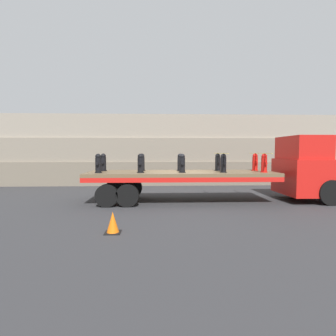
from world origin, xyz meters
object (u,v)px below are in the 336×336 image
at_px(fire_hydrant_black_near_0, 98,164).
at_px(fire_hydrant_black_far_2, 180,162).
at_px(fire_hydrant_black_far_1, 142,162).
at_px(flatbed_trailer, 167,178).
at_px(fire_hydrant_black_far_0, 103,163).
at_px(fire_hydrant_black_near_2, 182,163).
at_px(fire_hydrant_black_near_1, 140,163).
at_px(fire_hydrant_red_near_4, 264,163).
at_px(truck_cab, 307,169).
at_px(traffic_cone, 113,223).
at_px(fire_hydrant_black_near_3, 223,163).
at_px(fire_hydrant_black_far_3, 218,162).
at_px(fire_hydrant_red_far_4, 255,162).

bearing_deg(fire_hydrant_black_near_0, fire_hydrant_black_far_2, 16.58).
bearing_deg(fire_hydrant_black_far_2, fire_hydrant_black_far_1, 180.00).
relative_size(flatbed_trailer, fire_hydrant_black_near_0, 10.20).
height_order(fire_hydrant_black_far_0, fire_hydrant_black_near_2, same).
height_order(fire_hydrant_black_far_0, fire_hydrant_black_far_2, same).
bearing_deg(fire_hydrant_black_near_1, fire_hydrant_red_near_4, 0.00).
distance_m(fire_hydrant_black_near_1, fire_hydrant_black_far_2, 2.12).
xyz_separation_m(flatbed_trailer, fire_hydrant_black_near_1, (-1.17, -0.54, 0.69)).
xyz_separation_m(fire_hydrant_black_near_2, fire_hydrant_black_far_2, (0.00, 1.09, 0.00)).
xyz_separation_m(truck_cab, traffic_cone, (-8.28, -4.63, -1.18)).
bearing_deg(traffic_cone, fire_hydrant_black_far_1, 84.24).
relative_size(fire_hydrant_black_far_2, fire_hydrant_black_near_3, 1.00).
bearing_deg(truck_cab, fire_hydrant_black_near_1, -176.00).
bearing_deg(fire_hydrant_red_near_4, fire_hydrant_black_near_0, 180.00).
bearing_deg(fire_hydrant_black_far_2, truck_cab, -5.23).
bearing_deg(fire_hydrant_black_far_1, traffic_cone, -95.76).
height_order(truck_cab, fire_hydrant_black_far_3, truck_cab).
bearing_deg(traffic_cone, fire_hydrant_black_near_0, 107.65).
height_order(fire_hydrant_black_near_0, fire_hydrant_black_near_2, same).
xyz_separation_m(fire_hydrant_black_near_2, fire_hydrant_red_near_4, (3.65, 0.00, 0.00)).
xyz_separation_m(fire_hydrant_black_far_1, fire_hydrant_black_far_3, (3.65, 0.00, 0.00)).
xyz_separation_m(fire_hydrant_red_near_4, traffic_cone, (-5.99, -4.09, -1.48)).
height_order(fire_hydrant_black_near_2, fire_hydrant_black_far_3, same).
relative_size(truck_cab, fire_hydrant_black_far_0, 3.61).
bearing_deg(truck_cab, fire_hydrant_black_near_2, -174.77).
relative_size(fire_hydrant_black_far_1, fire_hydrant_black_far_3, 1.00).
distance_m(fire_hydrant_black_near_0, traffic_cone, 4.54).
xyz_separation_m(fire_hydrant_black_near_0, fire_hydrant_black_far_1, (1.82, 1.09, 0.00)).
relative_size(fire_hydrant_black_far_0, traffic_cone, 1.38).
bearing_deg(fire_hydrant_black_near_2, fire_hydrant_black_far_2, 90.00).
bearing_deg(fire_hydrant_red_far_4, fire_hydrant_black_far_0, 180.00).
distance_m(fire_hydrant_black_near_0, fire_hydrant_black_near_1, 1.82).
bearing_deg(fire_hydrant_black_far_3, fire_hydrant_black_near_2, -149.23).
height_order(fire_hydrant_black_near_1, fire_hydrant_red_near_4, same).
height_order(fire_hydrant_black_near_2, traffic_cone, fire_hydrant_black_near_2).
height_order(truck_cab, fire_hydrant_black_far_1, truck_cab).
bearing_deg(fire_hydrant_red_far_4, fire_hydrant_black_near_1, -168.77).
height_order(fire_hydrant_black_far_3, fire_hydrant_red_near_4, same).
xyz_separation_m(fire_hydrant_black_far_0, fire_hydrant_black_far_3, (5.47, 0.00, 0.00)).
bearing_deg(fire_hydrant_black_far_1, fire_hydrant_red_near_4, -11.23).
relative_size(fire_hydrant_black_far_1, fire_hydrant_black_near_2, 1.00).
height_order(fire_hydrant_black_near_0, fire_hydrant_black_far_2, same).
height_order(flatbed_trailer, fire_hydrant_black_near_0, fire_hydrant_black_near_0).
xyz_separation_m(truck_cab, fire_hydrant_black_near_2, (-5.94, -0.54, 0.31)).
xyz_separation_m(fire_hydrant_black_near_0, fire_hydrant_black_near_2, (3.65, 0.00, 0.00)).
relative_size(fire_hydrant_black_far_0, fire_hydrant_black_near_3, 1.00).
height_order(fire_hydrant_black_near_0, fire_hydrant_red_near_4, same).
bearing_deg(fire_hydrant_black_near_1, fire_hydrant_black_far_0, 149.23).
bearing_deg(fire_hydrant_black_near_0, fire_hydrant_black_far_3, 11.23).
height_order(fire_hydrant_black_near_3, fire_hydrant_red_near_4, same).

